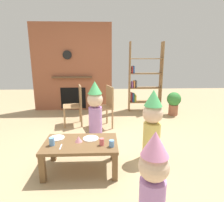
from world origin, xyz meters
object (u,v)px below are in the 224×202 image
Objects in this scene: child_by_the_chairs at (95,107)px; paper_cup_near_left at (52,142)px; paper_plate_rear at (91,138)px; paper_cup_near_right at (102,142)px; bookshelf at (143,81)px; dining_chair_middle at (106,104)px; birthday_cake_slice at (78,139)px; paper_plate_front at (57,138)px; dining_chair_left at (76,103)px; child_with_cone_hat at (153,181)px; potted_plant_tall at (174,102)px; paper_cup_center at (112,143)px; coffee_table at (81,147)px; child_in_pink at (152,123)px.

paper_cup_near_left is at bearing -15.13° from child_by_the_chairs.
paper_cup_near_left is 0.49× the size of paper_plate_rear.
child_by_the_chairs is (-0.13, 1.25, 0.12)m from paper_cup_near_right.
bookshelf reaches higher than child_by_the_chairs.
paper_plate_rear is at bearing 63.41° from dining_chair_middle.
child_by_the_chairs reaches higher than birthday_cake_slice.
paper_plate_rear is at bearing 128.44° from paper_cup_near_right.
paper_cup_near_left is at bearing -160.19° from paper_plate_rear.
dining_chair_middle is at bearing 163.67° from child_by_the_chairs.
dining_chair_left is (0.05, 1.64, 0.10)m from paper_plate_front.
child_with_cone_hat is 1.56× the size of potted_plant_tall.
dining_chair_middle is (0.65, -0.15, 0.00)m from dining_chair_left.
dining_chair_left is at bearing 110.24° from paper_cup_center.
potted_plant_tall reaches higher than paper_plate_front.
paper_plate_front is at bearing -18.83° from child_by_the_chairs.
paper_plate_rear is (-0.15, 0.19, -0.04)m from paper_cup_near_right.
paper_plate_front is 0.23× the size of dining_chair_left.
paper_cup_center is at bearing -15.91° from child_with_cone_hat.
bookshelf reaches higher than paper_plate_front.
child_with_cone_hat reaches higher than potted_plant_tall.
bookshelf reaches higher than dining_chair_left.
paper_plate_front is at bearing 76.74° from dining_chair_left.
paper_cup_near_left is at bearing -92.84° from paper_plate_front.
paper_plate_front is 1.65m from dining_chair_middle.
child_by_the_chairs reaches higher than potted_plant_tall.
birthday_cake_slice is at bearing -132.34° from potted_plant_tall.
child_by_the_chairs is 2.36m from potted_plant_tall.
paper_plate_rear reaches higher than coffee_table.
birthday_cake_slice reaches higher than paper_plate_front.
paper_cup_center is at bearing -41.03° from paper_plate_rear.
paper_cup_near_right is at bearing -20.37° from paper_plate_front.
child_in_pink is at bearing 4.30° from paper_plate_front.
paper_plate_rear is 0.23× the size of child_with_cone_hat.
paper_cup_near_left is 1.43m from child_in_pink.
birthday_cake_slice is at bearing 15.43° from paper_cup_near_left.
paper_cup_near_right is (0.28, -0.09, 0.11)m from coffee_table.
child_by_the_chairs is (-0.58, 2.13, 0.07)m from child_with_cone_hat.
paper_plate_front is at bearing 46.44° from dining_chair_middle.
paper_cup_center is 0.90m from child_with_cone_hat.
bookshelf is 1.68m from dining_chair_middle.
child_with_cone_hat reaches higher than paper_plate_front.
paper_cup_near_right is 0.68m from paper_plate_front.
coffee_table is 11.32× the size of paper_cup_center.
paper_plate_front is at bearing 175.19° from paper_plate_rear.
child_in_pink reaches higher than dining_chair_left.
paper_plate_front is 0.35× the size of potted_plant_tall.
child_in_pink is at bearing 13.58° from coffee_table.
dining_chair_left is at bearing 107.27° from paper_cup_near_right.
paper_cup_center reaches higher than paper_plate_front.
paper_plate_rear is 1.07m from child_by_the_chairs.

